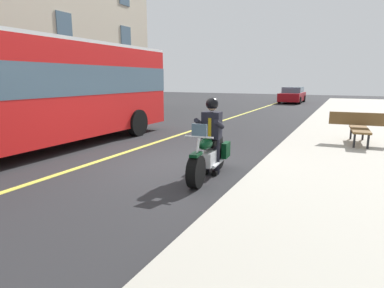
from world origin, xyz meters
TOP-DOWN VIEW (x-y plane):
  - ground_plane at (0.00, 0.00)m, footprint 80.00×80.00m
  - sidewalk_curb at (0.00, 4.50)m, footprint 60.00×5.00m
  - lane_center_stripe at (0.00, -2.00)m, footprint 60.00×0.16m
  - motorcycle_main at (0.49, 1.13)m, footprint 2.22×0.72m
  - rider_main at (0.30, 1.11)m, footprint 0.66×0.59m
  - bus_near at (0.45, -4.54)m, footprint 11.05×2.70m
  - car_silver at (-23.66, -0.84)m, footprint 4.60×1.92m
  - bench_sidewalk at (-4.38, 4.19)m, footprint 1.83×1.80m

SIDE VIEW (x-z plane):
  - ground_plane at x=0.00m, z-range 0.00..0.00m
  - lane_center_stripe at x=0.00m, z-range 0.00..0.01m
  - sidewalk_curb at x=0.00m, z-range 0.00..0.15m
  - motorcycle_main at x=0.49m, z-range -0.18..1.08m
  - car_silver at x=-23.66m, z-range -0.01..1.39m
  - bench_sidewalk at x=-4.38m, z-range 0.24..1.19m
  - rider_main at x=0.30m, z-range 0.17..1.91m
  - bus_near at x=0.45m, z-range 0.22..3.52m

